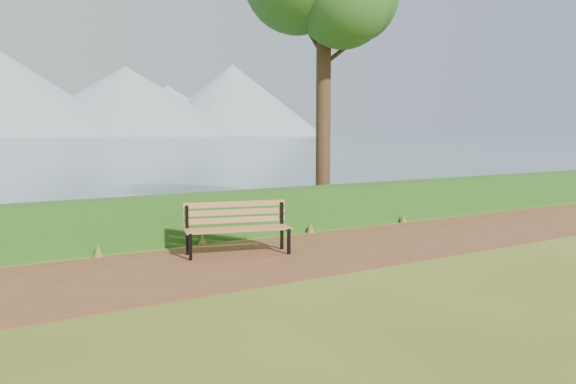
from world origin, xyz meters
TOP-DOWN VIEW (x-y plane):
  - ground at (0.00, 0.00)m, footprint 140.00×140.00m
  - path at (0.00, 0.30)m, footprint 40.00×3.40m
  - hedge at (0.00, 2.60)m, footprint 32.00×0.85m
  - bench at (-0.85, 0.94)m, footprint 2.07×1.08m

SIDE VIEW (x-z plane):
  - ground at x=0.00m, z-range 0.00..0.00m
  - path at x=0.00m, z-range 0.00..0.01m
  - hedge at x=0.00m, z-range 0.00..1.00m
  - bench at x=-0.85m, z-range 0.08..1.08m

